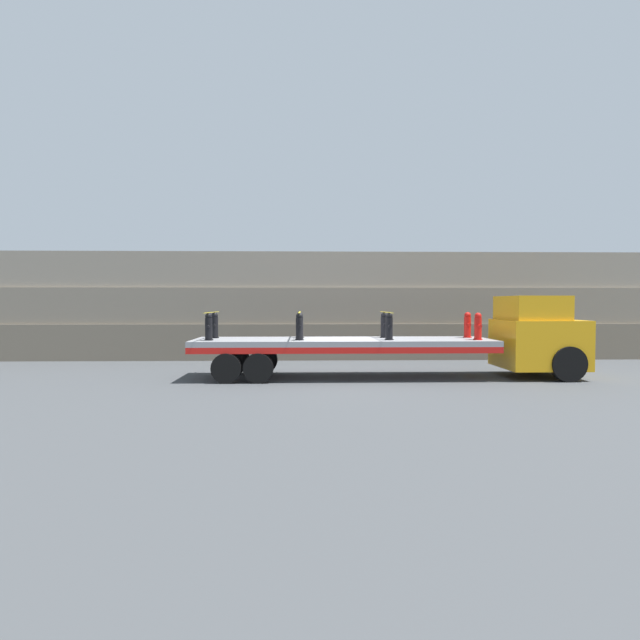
# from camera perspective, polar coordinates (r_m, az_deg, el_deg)

# --- Properties ---
(ground_plane) EXTENTS (120.00, 120.00, 0.00)m
(ground_plane) POSITION_cam_1_polar(r_m,az_deg,el_deg) (17.05, 2.65, -6.58)
(ground_plane) COLOR #3F4244
(rock_cliff) EXTENTS (60.00, 3.30, 4.82)m
(rock_cliff) POSITION_cam_1_polar(r_m,az_deg,el_deg) (23.54, 1.44, 1.65)
(rock_cliff) COLOR #706656
(rock_cliff) RESTS_ON ground_plane
(truck_cab) EXTENTS (2.58, 2.57, 2.77)m
(truck_cab) POSITION_cam_1_polar(r_m,az_deg,el_deg) (18.67, 23.83, -1.69)
(truck_cab) COLOR orange
(truck_cab) RESTS_ON ground_plane
(flatbed_trailer) EXTENTS (10.05, 2.53, 1.31)m
(flatbed_trailer) POSITION_cam_1_polar(r_m,az_deg,el_deg) (16.89, 0.61, -2.99)
(flatbed_trailer) COLOR gray
(flatbed_trailer) RESTS_ON ground_plane
(fire_hydrant_black_near_0) EXTENTS (0.30, 0.50, 0.90)m
(fire_hydrant_black_near_0) POSITION_cam_1_polar(r_m,az_deg,el_deg) (16.61, -12.60, -0.78)
(fire_hydrant_black_near_0) COLOR black
(fire_hydrant_black_near_0) RESTS_ON flatbed_trailer
(fire_hydrant_black_far_0) EXTENTS (0.30, 0.50, 0.90)m
(fire_hydrant_black_far_0) POSITION_cam_1_polar(r_m,az_deg,el_deg) (17.65, -11.94, -0.62)
(fire_hydrant_black_far_0) COLOR black
(fire_hydrant_black_far_0) RESTS_ON flatbed_trailer
(fire_hydrant_black_near_1) EXTENTS (0.30, 0.50, 0.90)m
(fire_hydrant_black_near_1) POSITION_cam_1_polar(r_m,az_deg,el_deg) (16.31, -2.37, -0.78)
(fire_hydrant_black_near_1) COLOR black
(fire_hydrant_black_near_1) RESTS_ON flatbed_trailer
(fire_hydrant_black_far_1) EXTENTS (0.30, 0.50, 0.90)m
(fire_hydrant_black_far_1) POSITION_cam_1_polar(r_m,az_deg,el_deg) (17.37, -2.33, -0.62)
(fire_hydrant_black_far_1) COLOR black
(fire_hydrant_black_far_1) RESTS_ON flatbed_trailer
(fire_hydrant_black_near_2) EXTENTS (0.30, 0.50, 0.90)m
(fire_hydrant_black_near_2) POSITION_cam_1_polar(r_m,az_deg,el_deg) (16.53, 7.91, -0.76)
(fire_hydrant_black_near_2) COLOR black
(fire_hydrant_black_near_2) RESTS_ON flatbed_trailer
(fire_hydrant_black_far_2) EXTENTS (0.30, 0.50, 0.90)m
(fire_hydrant_black_far_2) POSITION_cam_1_polar(r_m,az_deg,el_deg) (17.58, 7.33, -0.60)
(fire_hydrant_black_far_2) COLOR black
(fire_hydrant_black_far_2) RESTS_ON flatbed_trailer
(fire_hydrant_red_near_3) EXTENTS (0.30, 0.50, 0.90)m
(fire_hydrant_red_near_3) POSITION_cam_1_polar(r_m,az_deg,el_deg) (17.27, 17.61, -0.72)
(fire_hydrant_red_near_3) COLOR red
(fire_hydrant_red_near_3) RESTS_ON flatbed_trailer
(fire_hydrant_red_far_3) EXTENTS (0.30, 0.50, 0.90)m
(fire_hydrant_red_far_3) POSITION_cam_1_polar(r_m,az_deg,el_deg) (18.28, 16.50, -0.57)
(fire_hydrant_red_far_3) COLOR red
(fire_hydrant_red_far_3) RESTS_ON flatbed_trailer
(cargo_strap_rear) EXTENTS (0.05, 2.62, 0.01)m
(cargo_strap_rear) POSITION_cam_1_polar(r_m,az_deg,el_deg) (17.12, -12.27, 0.86)
(cargo_strap_rear) COLOR yellow
(cargo_strap_rear) RESTS_ON fire_hydrant_black_near_0
(cargo_strap_middle) EXTENTS (0.05, 2.62, 0.01)m
(cargo_strap_middle) POSITION_cam_1_polar(r_m,az_deg,el_deg) (16.82, -2.35, 0.89)
(cargo_strap_middle) COLOR yellow
(cargo_strap_middle) RESTS_ON fire_hydrant_black_near_1
(cargo_strap_front) EXTENTS (0.05, 2.62, 0.01)m
(cargo_strap_front) POSITION_cam_1_polar(r_m,az_deg,el_deg) (17.04, 7.62, 0.89)
(cargo_strap_front) COLOR yellow
(cargo_strap_front) RESTS_ON fire_hydrant_black_near_2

